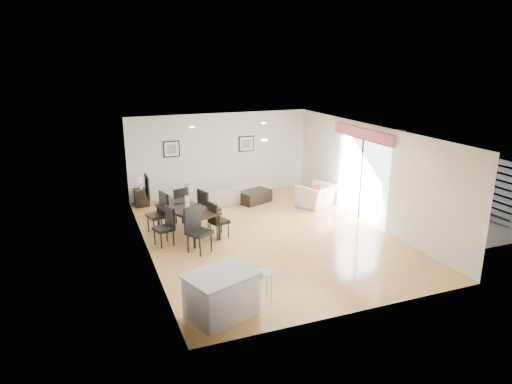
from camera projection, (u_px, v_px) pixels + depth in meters
name	position (u px, v px, depth m)	size (l,w,h in m)	color
ground	(267.00, 235.00, 11.75)	(8.00, 8.00, 0.00)	tan
wall_back	(220.00, 154.00, 14.95)	(6.00, 0.04, 2.70)	silver
wall_front	(358.00, 243.00, 7.80)	(6.00, 0.04, 2.70)	silver
wall_left	(145.00, 198.00, 10.33)	(0.04, 8.00, 2.70)	silver
wall_right	(369.00, 174.00, 12.42)	(0.04, 8.00, 2.70)	silver
ceiling	(268.00, 131.00, 10.99)	(6.00, 8.00, 0.02)	white
sofa	(205.00, 197.00, 13.95)	(2.03, 0.79, 0.59)	gray
armchair	(316.00, 195.00, 13.98)	(1.04, 0.91, 0.68)	beige
courtyard_plant_a	(463.00, 212.00, 12.64)	(0.53, 0.46, 0.59)	#355F28
courtyard_plant_b	(397.00, 185.00, 15.15)	(0.38, 0.38, 0.67)	#355F28
dining_table	(187.00, 211.00, 11.59)	(1.45, 1.95, 0.73)	black
dining_chair_wnear	(166.00, 224.00, 11.04)	(0.54, 0.54, 0.95)	black
dining_chair_wfar	(160.00, 211.00, 11.81)	(0.58, 0.58, 1.06)	black
dining_chair_enear	(216.00, 218.00, 11.43)	(0.52, 0.52, 0.95)	black
dining_chair_efar	(207.00, 206.00, 12.19)	(0.59, 0.59, 1.04)	black
dining_chair_head	(196.00, 227.00, 10.61)	(0.68, 0.68, 1.09)	black
dining_chair_foot	(180.00, 203.00, 12.60)	(0.55, 0.55, 0.98)	black
vase	(187.00, 197.00, 11.48)	(0.73, 1.19, 0.67)	white
coffee_table	(255.00, 197.00, 14.35)	(0.98, 0.59, 0.39)	black
side_table	(142.00, 197.00, 14.02)	(0.40, 0.40, 0.54)	black
table_lamp	(141.00, 182.00, 13.87)	(0.19, 0.19, 0.36)	white
cushion	(315.00, 190.00, 13.80)	(0.30, 0.10, 0.30)	#A51615
kitchen_island	(221.00, 295.00, 7.97)	(1.42, 1.26, 0.82)	silver
bar_stool	(264.00, 277.00, 8.20)	(0.33, 0.33, 0.71)	silver
framed_print_back_left	(171.00, 149.00, 14.28)	(0.52, 0.04, 0.52)	black
framed_print_back_right	(246.00, 144.00, 15.15)	(0.52, 0.04, 0.52)	black
framed_print_left_wall	(147.00, 187.00, 10.07)	(0.04, 0.52, 0.52)	black
sliding_door	(362.00, 161.00, 12.58)	(0.12, 2.70, 2.57)	white
courtyard	(436.00, 172.00, 14.42)	(6.00, 6.00, 2.00)	gray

